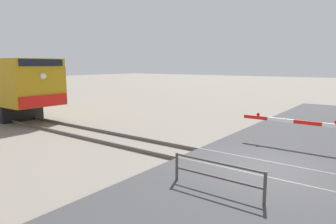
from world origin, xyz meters
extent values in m
plane|color=slate|center=(0.00, 0.00, 0.00)|extent=(160.00, 160.00, 0.00)
cube|color=#59544C|center=(-0.72, 0.00, 0.07)|extent=(0.08, 80.00, 0.15)
cube|color=#59544C|center=(0.72, 0.00, 0.07)|extent=(0.08, 80.00, 0.15)
cube|color=#38383A|center=(0.00, 0.00, 0.07)|extent=(36.00, 5.72, 0.15)
cube|color=black|center=(0.00, 16.34, 0.53)|extent=(2.54, 3.20, 1.05)
cube|color=#B28414|center=(0.00, 14.14, 3.50)|extent=(2.93, 3.38, 0.46)
cube|color=black|center=(0.00, 12.42, 3.50)|extent=(2.54, 0.06, 0.37)
cube|color=red|center=(0.00, 12.41, 1.40)|extent=(2.84, 0.08, 0.64)
sphere|color=#F2EACC|center=(0.00, 12.40, 2.77)|extent=(0.36, 0.36, 0.36)
cube|color=red|center=(3.23, -0.51, 1.16)|extent=(0.10, 1.03, 0.14)
cube|color=white|center=(3.23, 0.52, 1.16)|extent=(0.10, 1.03, 0.14)
cube|color=red|center=(3.23, 1.55, 1.16)|extent=(0.10, 1.03, 0.14)
sphere|color=red|center=(3.23, -1.49, 1.30)|extent=(0.14, 0.14, 0.14)
sphere|color=red|center=(3.23, 1.45, 1.30)|extent=(0.14, 0.14, 0.14)
cylinder|color=#4C4742|center=(-2.51, -0.85, 0.47)|extent=(0.08, 0.08, 0.95)
cylinder|color=#4C4742|center=(-2.51, 1.66, 0.47)|extent=(0.08, 0.08, 0.95)
cylinder|color=#4C4742|center=(-2.51, 0.41, 0.91)|extent=(0.06, 2.51, 0.06)
cylinder|color=#4C4742|center=(-2.51, 0.41, 0.52)|extent=(0.06, 2.51, 0.06)
camera|label=1|loc=(-9.16, -2.99, 3.39)|focal=32.06mm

